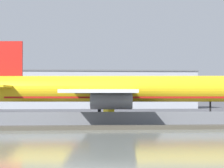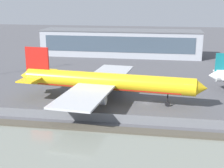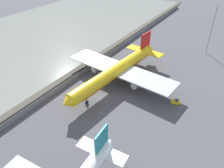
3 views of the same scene
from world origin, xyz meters
TOP-DOWN VIEW (x-y plane):
  - ground_plane at (0.00, 0.00)m, footprint 500.00×500.00m
  - shoreline_seawall at (0.00, -20.50)m, footprint 320.00×3.00m
  - perimeter_fence at (0.00, -16.00)m, footprint 280.00×0.10m
  - cargo_jet_yellow at (-12.24, 0.07)m, footprint 55.94×48.72m
  - baggage_tug at (-11.28, 25.19)m, footprint 2.59×3.55m
  - terminal_building at (-17.74, 74.24)m, footprint 81.60×16.67m

SIDE VIEW (x-z plane):
  - ground_plane at x=0.00m, z-range 0.00..0.00m
  - shoreline_seawall at x=0.00m, z-range 0.00..0.50m
  - baggage_tug at x=-11.28m, z-range -0.09..1.71m
  - perimeter_fence at x=0.00m, z-range 0.00..2.28m
  - cargo_jet_yellow at x=-12.24m, z-range -1.80..13.40m
  - terminal_building at x=-17.74m, z-range 0.01..13.45m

